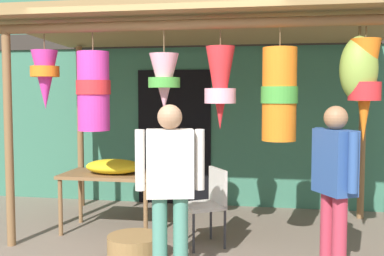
% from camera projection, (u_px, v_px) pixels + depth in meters
% --- Properties ---
extents(ground_plane, '(30.00, 30.00, 0.00)m').
position_uv_depth(ground_plane, '(160.00, 251.00, 4.98)').
color(ground_plane, '#756656').
extents(shop_facade, '(9.87, 0.29, 3.95)m').
position_uv_depth(shop_facade, '(197.00, 72.00, 7.07)').
color(shop_facade, '#387056').
rests_on(shop_facade, ground_plane).
extents(market_stall_canopy, '(4.43, 2.37, 2.56)m').
position_uv_depth(market_stall_canopy, '(207.00, 46.00, 5.30)').
color(market_stall_canopy, brown).
rests_on(market_stall_canopy, ground_plane).
extents(display_table, '(1.13, 0.66, 0.70)m').
position_uv_depth(display_table, '(111.00, 180.00, 5.67)').
color(display_table, brown).
rests_on(display_table, ground_plane).
extents(flower_heap_on_table, '(0.67, 0.47, 0.17)m').
position_uv_depth(flower_heap_on_table, '(115.00, 166.00, 5.62)').
color(flower_heap_on_table, yellow).
rests_on(flower_heap_on_table, display_table).
extents(folding_chair, '(0.55, 0.55, 0.84)m').
position_uv_depth(folding_chair, '(209.00, 200.00, 5.15)').
color(folding_chair, beige).
rests_on(folding_chair, ground_plane).
extents(wicker_basket_by_table, '(0.54, 0.54, 0.26)m').
position_uv_depth(wicker_basket_by_table, '(135.00, 248.00, 4.68)').
color(wicker_basket_by_table, olive).
rests_on(wicker_basket_by_table, ground_plane).
extents(customer_foreground, '(0.58, 0.31, 1.56)m').
position_uv_depth(customer_foreground, '(170.00, 180.00, 4.06)').
color(customer_foreground, '#4C8E7A').
rests_on(customer_foreground, ground_plane).
extents(shopper_by_bananas, '(0.38, 0.53, 1.55)m').
position_uv_depth(shopper_by_bananas, '(334.00, 178.00, 4.21)').
color(shopper_by_bananas, '#B23347').
rests_on(shopper_by_bananas, ground_plane).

